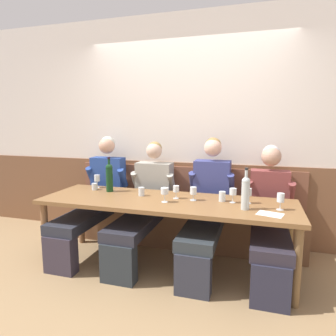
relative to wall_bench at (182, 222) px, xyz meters
The scene contains 22 objects.
ground_plane 0.88m from the wall_bench, 90.00° to the right, with size 6.80×6.80×0.02m, color #93744F.
room_wall_back 1.15m from the wall_bench, 90.00° to the left, with size 6.80×0.08×2.80m, color silver.
wood_wainscot_panel 0.30m from the wall_bench, 90.00° to the left, with size 6.80×0.03×0.99m, color brown.
wall_bench is the anchor object (origin of this frame).
dining_table 0.75m from the wall_bench, 90.00° to the right, with size 2.55×0.80×0.72m.
person_center_right_seat 1.10m from the wall_bench, 159.87° to the right, with size 0.53×1.22×1.32m.
person_left_seat 0.59m from the wall_bench, 134.41° to the right, with size 0.54×1.22×1.26m.
person_center_left_seat 0.61m from the wall_bench, 42.07° to the right, with size 0.51×1.22×1.32m.
person_right_seat 1.12m from the wall_bench, 19.76° to the right, with size 0.52×1.22×1.25m.
wine_bottle_green_tall 1.24m from the wall_bench, 44.54° to the right, with size 0.07×0.07×0.38m.
wine_bottle_clear_water 1.06m from the wall_bench, 145.85° to the right, with size 0.08×0.08×0.39m.
wine_glass_mid_right 0.92m from the wall_bench, 89.06° to the right, with size 0.08×0.08×0.14m.
wine_glass_center_rear 1.15m from the wall_bench, 159.98° to the right, with size 0.07×0.07×0.15m.
wine_glass_center_front 1.02m from the wall_bench, 41.10° to the right, with size 0.07×0.07×0.14m.
wine_glass_mid_left 0.84m from the wall_bench, 65.83° to the right, with size 0.07×0.07×0.14m.
wine_glass_right_end 1.39m from the wall_bench, 32.69° to the right, with size 0.06×0.06×0.15m.
wine_glass_near_bucket 1.11m from the wall_bench, 34.57° to the right, with size 0.06×0.06×0.15m.
wine_glass_by_bottle 0.79m from the wall_bench, 81.81° to the right, with size 0.06×0.06×0.13m.
water_tumbler_center 0.81m from the wall_bench, 117.78° to the right, with size 0.06×0.06×0.09m, color silver.
water_tumbler_right 1.13m from the wall_bench, 153.18° to the right, with size 0.07×0.07×0.08m, color silver.
water_tumbler_left 0.91m from the wall_bench, 44.90° to the right, with size 0.07×0.07×0.10m, color silver.
tasting_sheet_left_guest 1.37m from the wall_bench, 40.69° to the right, with size 0.21×0.15×0.00m, color white.
Camera 1 is at (0.86, -2.61, 1.51)m, focal length 31.99 mm.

